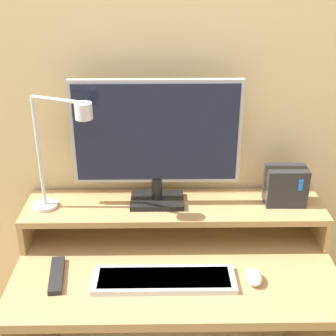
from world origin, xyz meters
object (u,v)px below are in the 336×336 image
object	(u,v)px
desk_lamp	(62,147)
mouse	(254,277)
keyboard	(164,279)
monitor	(156,138)
router_dock	(286,186)
remote_control	(57,275)

from	to	relation	value
desk_lamp	mouse	bearing A→B (deg)	-20.03
desk_lamp	keyboard	world-z (taller)	desk_lamp
monitor	desk_lamp	world-z (taller)	monitor
keyboard	mouse	xyz separation A→B (m)	(0.28, -0.00, 0.01)
mouse	keyboard	bearing A→B (deg)	179.64
keyboard	monitor	bearing A→B (deg)	94.52
router_dock	remote_control	distance (m)	0.81
router_dock	remote_control	world-z (taller)	router_dock
desk_lamp	router_dock	distance (m)	0.76
monitor	remote_control	xyz separation A→B (m)	(-0.31, -0.25, -0.36)
monitor	keyboard	distance (m)	0.45
mouse	remote_control	bearing A→B (deg)	177.16
monitor	remote_control	bearing A→B (deg)	-141.91
desk_lamp	router_dock	world-z (taller)	desk_lamp
desk_lamp	router_dock	size ratio (longest dim) A/B	2.85
router_dock	mouse	bearing A→B (deg)	-118.32
mouse	monitor	bearing A→B (deg)	137.13
monitor	router_dock	world-z (taller)	monitor
desk_lamp	router_dock	bearing A→B (deg)	3.91
monitor	mouse	bearing A→B (deg)	-42.87
monitor	desk_lamp	size ratio (longest dim) A/B	1.40
desk_lamp	monitor	bearing A→B (deg)	11.08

